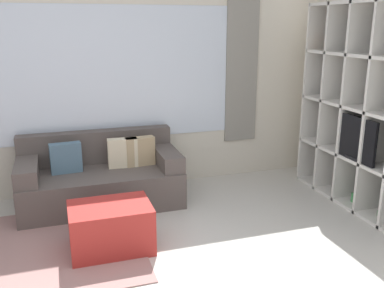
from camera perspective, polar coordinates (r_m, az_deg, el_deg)
wall_back at (r=5.32m, az=-11.11°, el=8.16°), size 6.89×0.11×2.70m
area_rug at (r=4.35m, az=-22.28°, el=-13.25°), size 2.25×1.71×0.01m
shelving_unit at (r=5.09m, az=22.73°, el=4.28°), size 0.44×1.96×2.27m
couch_main at (r=5.08m, az=-12.05°, el=-4.47°), size 1.80×0.87×0.80m
ottoman at (r=4.08m, az=-10.77°, el=-10.88°), size 0.74×0.53×0.44m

